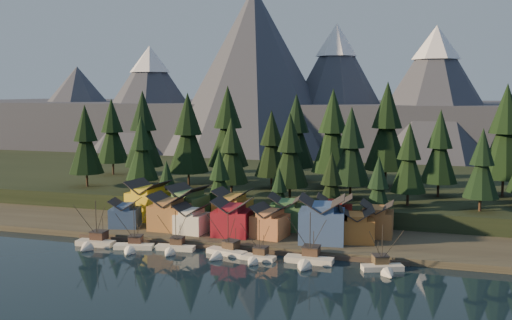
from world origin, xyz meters
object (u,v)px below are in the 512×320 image
(boat_1, at_px, (133,242))
(house_back_0, at_px, (148,199))
(boat_4, at_px, (257,252))
(boat_6, at_px, (384,262))
(house_front_1, at_px, (169,211))
(boat_5, at_px, (308,254))
(boat_0, at_px, (93,237))
(boat_3, at_px, (224,247))
(house_back_1, at_px, (188,203))
(boat_2, at_px, (174,243))
(house_front_0, at_px, (125,212))

(boat_1, distance_m, house_back_0, 25.74)
(boat_4, bearing_deg, boat_6, 7.25)
(house_front_1, bearing_deg, boat_5, -19.37)
(boat_0, relative_size, boat_4, 1.21)
(boat_3, bearing_deg, boat_6, 12.82)
(boat_5, xyz_separation_m, boat_6, (15.83, -0.34, -0.27))
(boat_1, bearing_deg, boat_5, -11.97)
(boat_1, height_order, house_back_0, house_back_0)
(boat_1, distance_m, house_back_1, 24.65)
(boat_0, height_order, boat_6, boat_0)
(boat_2, height_order, boat_4, boat_2)
(boat_1, distance_m, house_front_0, 17.72)
(house_front_0, distance_m, house_back_0, 9.92)
(house_back_0, bearing_deg, boat_4, -24.31)
(boat_0, bearing_deg, house_front_0, 86.62)
(boat_1, height_order, boat_3, boat_3)
(house_front_1, bearing_deg, boat_0, -128.35)
(house_front_0, bearing_deg, boat_1, -68.73)
(house_back_1, bearing_deg, house_front_0, -130.90)
(boat_1, bearing_deg, boat_6, -12.68)
(boat_4, distance_m, house_back_0, 45.32)
(boat_3, bearing_deg, boat_4, 3.38)
(boat_6, relative_size, house_front_0, 1.21)
(house_front_0, height_order, house_back_1, house_back_1)
(boat_2, xyz_separation_m, house_front_0, (-19.53, 12.44, 3.43))
(boat_6, relative_size, house_front_1, 1.15)
(boat_1, xyz_separation_m, boat_4, (30.01, 0.08, 0.00))
(boat_0, distance_m, boat_2, 19.95)
(boat_3, bearing_deg, boat_1, -160.92)
(boat_0, distance_m, boat_4, 40.32)
(boat_3, height_order, boat_6, boat_3)
(boat_6, bearing_deg, house_front_1, 143.62)
(boat_3, distance_m, boat_5, 19.22)
(boat_0, bearing_deg, boat_1, -0.87)
(boat_5, height_order, house_back_1, house_back_1)
(house_back_1, bearing_deg, boat_2, -61.30)
(boat_1, xyz_separation_m, boat_5, (41.07, 0.93, 0.34))
(boat_4, distance_m, house_front_0, 42.58)
(boat_2, bearing_deg, boat_6, -7.06)
(boat_1, distance_m, boat_6, 56.90)
(boat_5, relative_size, house_back_1, 1.13)
(boat_1, bearing_deg, house_front_0, 111.81)
(boat_6, xyz_separation_m, house_front_1, (-54.78, 14.52, 4.26))
(boat_4, xyz_separation_m, house_back_0, (-38.25, 23.76, 5.14))
(boat_4, height_order, house_back_1, house_back_1)
(boat_6, xyz_separation_m, house_front_0, (-66.90, 13.66, 3.26))
(house_back_0, bearing_deg, boat_0, -87.36)
(boat_3, relative_size, boat_4, 1.11)
(boat_2, xyz_separation_m, house_front_1, (-7.41, 13.31, 4.43))
(boat_0, bearing_deg, boat_5, -0.88)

